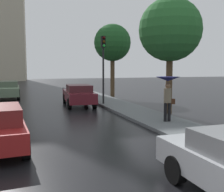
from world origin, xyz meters
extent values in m
cylinder|color=black|center=(2.19, 1.81, 0.31)|extent=(0.22, 0.62, 0.61)
cube|color=slate|center=(-1.88, 20.41, 0.64)|extent=(1.84, 4.57, 0.65)
cube|color=#4D5C49|center=(-1.88, 20.42, 1.20)|extent=(1.62, 2.20, 0.45)
cylinder|color=black|center=(-1.03, 18.91, 0.32)|extent=(0.22, 0.64, 0.64)
cylinder|color=black|center=(-1.04, 21.92, 0.32)|extent=(0.22, 0.64, 0.64)
cube|color=maroon|center=(2.73, 14.54, 0.65)|extent=(1.97, 4.68, 0.63)
cube|color=#461C22|center=(2.71, 14.21, 1.18)|extent=(1.60, 2.14, 0.43)
cylinder|color=black|center=(2.06, 16.09, 0.34)|extent=(0.26, 0.68, 0.67)
cylinder|color=black|center=(3.60, 15.99, 0.34)|extent=(0.26, 0.68, 0.67)
cylinder|color=black|center=(1.86, 13.08, 0.34)|extent=(0.26, 0.68, 0.67)
cylinder|color=black|center=(3.40, 12.98, 0.34)|extent=(0.26, 0.68, 0.67)
cylinder|color=black|center=(-0.85, 4.51, 0.31)|extent=(0.26, 0.62, 0.61)
cylinder|color=black|center=(-1.01, 7.06, 0.31)|extent=(0.26, 0.62, 0.61)
cylinder|color=black|center=(5.10, 7.34, 0.55)|extent=(0.14, 0.14, 0.83)
cylinder|color=black|center=(5.28, 7.32, 0.55)|extent=(0.14, 0.14, 0.83)
cylinder|color=#726651|center=(5.19, 7.33, 1.29)|extent=(0.33, 0.33, 0.64)
sphere|color=#8C6647|center=(5.19, 7.33, 1.72)|extent=(0.22, 0.22, 0.22)
cube|color=#3F2314|center=(5.43, 7.30, 1.02)|extent=(0.21, 0.12, 0.24)
cylinder|color=#4C4C51|center=(5.19, 7.33, 1.67)|extent=(0.02, 0.02, 0.89)
cone|color=navy|center=(5.19, 7.33, 2.01)|extent=(1.05, 1.05, 0.19)
cylinder|color=black|center=(4.28, 13.98, 1.96)|extent=(0.12, 0.12, 3.65)
cube|color=black|center=(4.28, 13.98, 4.16)|extent=(0.26, 0.26, 0.75)
sphere|color=#360503|center=(4.28, 13.80, 4.41)|extent=(0.17, 0.17, 0.17)
sphere|color=#392405|center=(4.28, 13.80, 4.16)|extent=(0.17, 0.17, 0.17)
sphere|color=green|center=(4.28, 13.80, 3.91)|extent=(0.17, 0.17, 0.17)
cylinder|color=#4C3823|center=(6.68, 9.72, 1.67)|extent=(0.34, 0.34, 3.33)
sphere|color=#28662D|center=(6.68, 9.72, 4.50)|extent=(3.33, 3.33, 3.33)
cylinder|color=#4C3823|center=(6.53, 18.68, 1.76)|extent=(0.36, 0.36, 3.51)
sphere|color=#1E5123|center=(6.53, 18.68, 4.59)|extent=(3.07, 3.07, 3.07)
camera|label=1|loc=(-0.96, -3.13, 2.50)|focal=43.74mm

